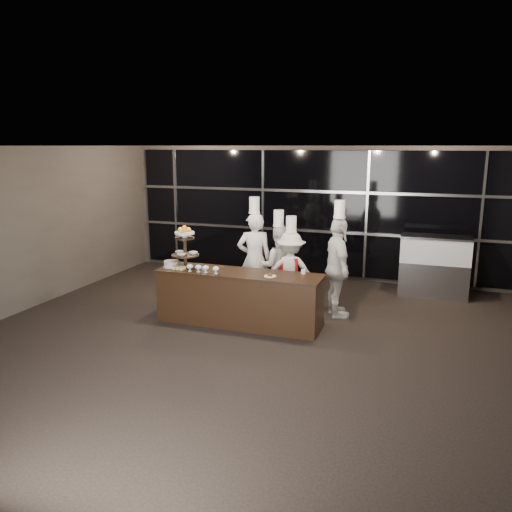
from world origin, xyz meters
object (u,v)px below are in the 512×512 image
(buffet_counter, at_px, (239,298))
(display_stand, at_px, (185,244))
(display_case, at_px, (434,263))
(chef_b, at_px, (278,265))
(chef_d, at_px, (338,267))
(chef_c, at_px, (290,271))
(layer_cake, at_px, (171,264))
(chef_a, at_px, (254,258))

(buffet_counter, height_order, display_stand, display_stand)
(display_case, relative_size, chef_b, 0.74)
(buffet_counter, distance_m, display_stand, 1.33)
(display_stand, bearing_deg, chef_d, 20.86)
(chef_c, xyz_separation_m, chef_d, (0.89, -0.11, 0.17))
(layer_cake, xyz_separation_m, chef_d, (2.75, 1.00, -0.06))
(chef_a, height_order, chef_b, chef_a)
(chef_a, bearing_deg, display_case, 28.36)
(display_stand, distance_m, chef_c, 2.02)
(buffet_counter, bearing_deg, chef_a, 96.00)
(chef_a, distance_m, chef_c, 0.74)
(display_case, bearing_deg, display_stand, -145.30)
(chef_a, xyz_separation_m, chef_b, (0.43, 0.13, -0.13))
(display_case, xyz_separation_m, chef_d, (-1.62, -1.90, 0.22))
(display_stand, xyz_separation_m, display_case, (4.12, 2.85, -0.65))
(chef_b, relative_size, chef_c, 1.04)
(buffet_counter, xyz_separation_m, layer_cake, (-1.25, -0.05, 0.51))
(buffet_counter, xyz_separation_m, display_stand, (-1.00, -0.00, 0.87))
(display_case, bearing_deg, chef_c, -144.57)
(chef_a, xyz_separation_m, chef_d, (1.61, -0.15, -0.01))
(chef_b, bearing_deg, buffet_counter, -104.44)
(display_case, bearing_deg, chef_d, -130.50)
(display_stand, bearing_deg, chef_c, 33.53)
(chef_c, bearing_deg, layer_cake, -149.02)
(chef_d, bearing_deg, layer_cake, -159.97)
(display_stand, relative_size, layer_cake, 2.48)
(layer_cake, bearing_deg, display_case, 33.59)
(chef_a, relative_size, chef_d, 1.00)
(buffet_counter, distance_m, display_case, 4.24)
(buffet_counter, bearing_deg, display_case, 42.43)
(chef_a, relative_size, chef_c, 1.18)
(layer_cake, distance_m, chef_a, 1.62)
(buffet_counter, height_order, chef_a, chef_a)
(layer_cake, relative_size, chef_c, 0.17)
(display_case, xyz_separation_m, chef_b, (-2.80, -1.62, 0.10))
(layer_cake, bearing_deg, buffet_counter, 2.29)
(buffet_counter, height_order, chef_b, chef_b)
(display_case, xyz_separation_m, chef_c, (-2.51, -1.79, 0.06))
(chef_a, distance_m, chef_d, 1.62)
(buffet_counter, distance_m, layer_cake, 1.35)
(buffet_counter, bearing_deg, chef_b, 75.56)
(layer_cake, relative_size, chef_a, 0.14)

